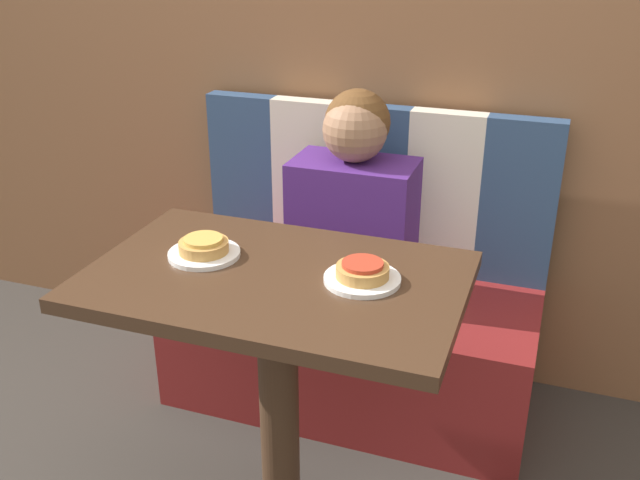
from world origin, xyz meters
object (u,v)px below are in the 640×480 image
Objects in this scene: person at (354,199)px; plate_right at (362,279)px; pizza_left at (204,245)px; pizza_right at (362,270)px; plate_left at (204,254)px.

plate_right is at bearing -71.36° from person.
pizza_left is (-0.20, -0.59, 0.07)m from person.
pizza_right is at bearing 0.00° from plate_right.
plate_left is at bearing -108.64° from person.
plate_right is (0.40, 0.00, 0.00)m from plate_left.
pizza_left is at bearing 0.00° from plate_left.
pizza_right is at bearing -71.36° from person.
plate_right is 0.02m from pizza_right.
pizza_right reaches higher than plate_left.
pizza_left is 1.00× the size of pizza_right.
plate_left is 0.02m from pizza_left.
person reaches higher than plate_left.
person is 0.63m from pizza_right.
plate_right is 1.45× the size of pizza_right.
plate_right is 1.45× the size of pizza_left.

